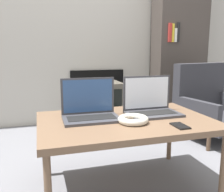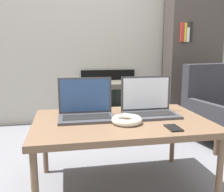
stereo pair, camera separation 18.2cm
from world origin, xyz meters
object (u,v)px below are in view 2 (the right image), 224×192
Objects in this scene: laptop_right at (149,106)px; phone at (173,128)px; headphones at (127,120)px; armchair at (220,106)px; tv at (111,104)px; laptop_left at (86,109)px.

laptop_right is 2.89× the size of phone.
headphones is (-0.19, -0.17, -0.04)m from laptop_right.
headphones is 0.24× the size of armchair.
headphones is 1.50m from tv.
phone is 0.16× the size of armchair.
phone is at bearing -145.69° from armchair.
tv is (-0.01, 1.30, -0.26)m from laptop_right.
laptop_left is 0.67× the size of tv.
laptop_left is 1.54m from armchair.
armchair is at bearing 34.77° from headphones.
laptop_left is at bearing -166.47° from armchair.
laptop_left is at bearing -107.24° from tv.
headphones is at bearing -156.42° from armchair.
tv is at bearing 134.94° from armchair.
headphones is 1.42m from armchair.
laptop_right reaches higher than phone.
phone is at bearing -84.32° from laptop_right.
tv is at bearing 91.69° from phone.
armchair is (0.98, -0.66, 0.08)m from tv.
armchair reaches higher than laptop_right.
laptop_left is 0.28m from headphones.
armchair is (0.94, 0.95, -0.13)m from phone.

